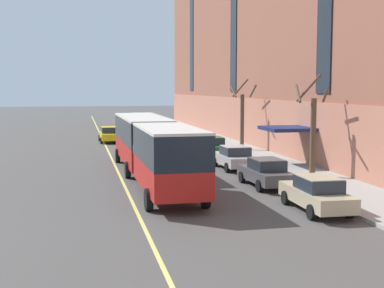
{
  "coord_description": "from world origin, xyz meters",
  "views": [
    {
      "loc": [
        -4.63,
        -32.21,
        5.34
      ],
      "look_at": [
        2.39,
        0.96,
        1.8
      ],
      "focal_mm": 50.0,
      "sensor_mm": 36.0,
      "label": 1
    }
  ],
  "objects": [
    {
      "name": "parked_car_green_3",
      "position": [
        5.48,
        8.37,
        0.78
      ],
      "size": [
        2.03,
        4.67,
        1.56
      ],
      "color": "#23603D",
      "rests_on": "ground"
    },
    {
      "name": "parked_car_navy_5",
      "position": [
        5.48,
        19.58,
        0.78
      ],
      "size": [
        1.94,
        4.68,
        1.56
      ],
      "color": "navy",
      "rests_on": "ground"
    },
    {
      "name": "taxi_cab",
      "position": [
        -1.7,
        21.21,
        0.78
      ],
      "size": [
        2.11,
        4.66,
        1.56
      ],
      "color": "yellow",
      "rests_on": "ground"
    },
    {
      "name": "parked_car_silver_1",
      "position": [
        5.38,
        1.52,
        0.78
      ],
      "size": [
        2.1,
        4.43,
        1.56
      ],
      "color": "#B7B7BC",
      "rests_on": "ground"
    },
    {
      "name": "street_tree_mid_block",
      "position": [
        8.9,
        -2.77,
        3.0
      ],
      "size": [
        2.13,
        2.08,
        6.05
      ],
      "color": "brown",
      "rests_on": "sidewalk"
    },
    {
      "name": "parked_car_darkgray_4",
      "position": [
        5.24,
        -4.94,
        0.78
      ],
      "size": [
        2.01,
        4.58,
        1.56
      ],
      "color": "#4C4C51",
      "rests_on": "ground"
    },
    {
      "name": "parked_car_champagne_0",
      "position": [
        5.38,
        31.78,
        0.78
      ],
      "size": [
        2.15,
        4.34,
        1.56
      ],
      "color": "#BCAD89",
      "rests_on": "ground"
    },
    {
      "name": "lane_centerline",
      "position": [
        -2.27,
        3.0,
        0.0
      ],
      "size": [
        0.16,
        140.0,
        0.01
      ],
      "primitive_type": "cube",
      "color": "#E0D66B",
      "rests_on": "ground"
    },
    {
      "name": "parked_car_champagne_2",
      "position": [
        5.41,
        -10.95,
        0.78
      ],
      "size": [
        1.96,
        4.79,
        1.56
      ],
      "color": "#BCAD89",
      "rests_on": "ground"
    },
    {
      "name": "sidewalk",
      "position": [
        8.72,
        3.0,
        0.07
      ],
      "size": [
        4.36,
        160.0,
        0.15
      ],
      "primitive_type": "cube",
      "color": "#9E9B93",
      "rests_on": "ground"
    },
    {
      "name": "city_bus",
      "position": [
        -0.57,
        -1.45,
        2.04
      ],
      "size": [
        3.11,
        19.12,
        3.5
      ],
      "color": "red",
      "rests_on": "ground"
    },
    {
      "name": "ground_plane",
      "position": [
        0.0,
        0.0,
        0.0
      ],
      "size": [
        260.0,
        260.0,
        0.0
      ],
      "primitive_type": "plane",
      "color": "#4C4947"
    },
    {
      "name": "street_tree_far_uptown",
      "position": [
        8.94,
        11.31,
        3.04
      ],
      "size": [
        1.98,
        1.91,
        6.0
      ],
      "color": "brown",
      "rests_on": "sidewalk"
    }
  ]
}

